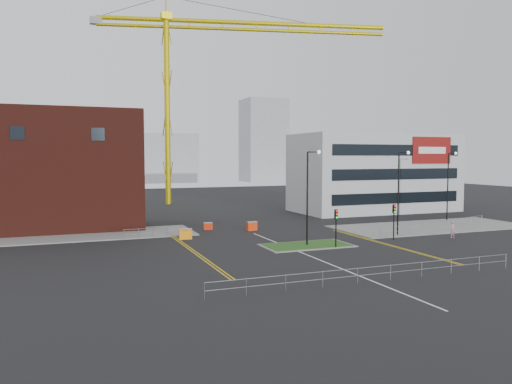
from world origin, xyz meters
TOP-DOWN VIEW (x-y plane):
  - ground at (0.00, 0.00)m, footprint 200.00×200.00m
  - pavement_left at (-20.00, 22.00)m, footprint 28.00×8.00m
  - pavement_right at (22.00, 14.00)m, footprint 24.00×10.00m
  - island_kerb at (2.00, 8.00)m, footprint 8.60×4.60m
  - grass_island at (2.00, 8.00)m, footprint 8.00×4.00m
  - brick_building at (-22.97, 28.00)m, footprint 24.20×10.07m
  - office_block at (26.01, 31.97)m, footprint 25.00×12.20m
  - tower_crane at (3.76, 53.65)m, footprint 51.83×13.08m
  - streetlamp_island at (2.22, 8.00)m, footprint 1.46×0.36m
  - streetlamp_right_near at (14.22, 10.00)m, footprint 1.46×0.36m
  - streetlamp_right_far at (28.22, 18.00)m, footprint 1.46×0.36m
  - traffic_light_island at (4.00, 5.98)m, footprint 0.28×0.33m
  - traffic_light_right at (12.00, 7.98)m, footprint 0.28×0.33m
  - railing_front at (0.00, -6.00)m, footprint 24.05×0.05m
  - railing_left at (-11.00, 18.00)m, footprint 6.05×0.05m
  - railing_right at (20.50, 11.50)m, footprint 19.05×5.05m
  - centre_line at (0.00, 2.00)m, footprint 0.15×30.00m
  - yellow_left_a at (-9.00, 10.00)m, footprint 0.12×24.00m
  - yellow_left_b at (-8.70, 10.00)m, footprint 0.12×24.00m
  - yellow_right_a at (9.50, 6.00)m, footprint 0.12×20.00m
  - yellow_right_b at (9.80, 6.00)m, footprint 0.12×20.00m
  - skyline_b at (10.00, 130.00)m, footprint 24.00×12.00m
  - skyline_c at (45.00, 125.00)m, footprint 14.00×12.00m
  - skyline_d at (-8.00, 140.00)m, footprint 30.00×12.00m
  - pedestrian at (18.52, 6.65)m, footprint 0.69×0.48m
  - barrier_left at (-8.00, 16.00)m, footprint 1.34×0.56m
  - barrier_mid at (-4.00, 21.58)m, footprint 1.08×0.49m
  - barrier_right at (0.58, 19.16)m, footprint 1.31×0.66m

SIDE VIEW (x-z plane):
  - ground at x=0.00m, z-range 0.00..0.00m
  - centre_line at x=0.00m, z-range 0.00..0.01m
  - yellow_left_a at x=-9.00m, z-range 0.00..0.01m
  - yellow_left_b at x=-8.70m, z-range 0.00..0.01m
  - yellow_right_a at x=9.50m, z-range 0.00..0.01m
  - yellow_right_b at x=9.80m, z-range 0.00..0.01m
  - island_kerb at x=2.00m, z-range 0.00..0.08m
  - pavement_left at x=-20.00m, z-range 0.00..0.12m
  - pavement_right at x=22.00m, z-range 0.00..0.12m
  - grass_island at x=2.00m, z-range 0.00..0.12m
  - barrier_mid at x=-4.00m, z-range 0.04..0.92m
  - barrier_right at x=0.58m, z-range 0.04..1.10m
  - barrier_left at x=-8.00m, z-range 0.05..1.14m
  - railing_left at x=-11.00m, z-range 0.19..1.29m
  - railing_right at x=20.50m, z-range 0.23..1.33m
  - railing_front at x=0.00m, z-range 0.23..1.33m
  - pedestrian at x=18.52m, z-range 0.00..1.78m
  - traffic_light_island at x=4.00m, z-range 0.74..4.39m
  - traffic_light_right at x=12.00m, z-range 0.74..4.39m
  - streetlamp_island at x=2.22m, z-range 0.82..10.00m
  - streetlamp_right_near at x=14.22m, z-range 0.82..10.00m
  - streetlamp_right_far at x=28.22m, z-range 0.82..10.00m
  - skyline_d at x=-8.00m, z-range 0.00..12.00m
  - office_block at x=26.01m, z-range 0.00..12.00m
  - brick_building at x=-22.97m, z-range -0.27..13.97m
  - skyline_b at x=10.00m, z-range 0.00..16.00m
  - skyline_c at x=45.00m, z-range 0.00..28.00m
  - tower_crane at x=3.76m, z-range 7.03..43.65m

